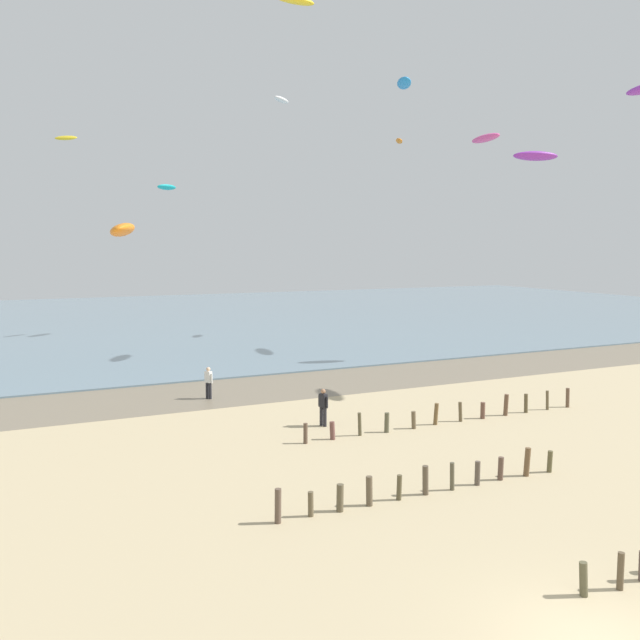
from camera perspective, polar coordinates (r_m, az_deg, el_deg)
The scene contains 14 objects.
wet_sand_strip at distance 36.80m, azimuth -7.78°, elevation -6.24°, with size 120.00×6.90×0.01m, color #7A6D59.
sea at distance 74.01m, azimuth -16.44°, elevation -0.03°, with size 160.00×70.00×0.10m, color slate.
groyne_mid at distance 21.92m, azimuth 8.97°, elevation -13.91°, with size 10.61×0.32×1.04m.
groyne_far at distance 30.59m, azimuth 11.38°, elevation -8.07°, with size 14.64×0.35×1.04m.
person_nearest_camera at distance 29.41m, azimuth 0.28°, elevation -7.59°, with size 0.34×0.53×1.71m.
person_by_waterline at distance 35.08m, azimuth -9.78°, elevation -5.38°, with size 0.37×0.51×1.71m.
kite_aloft_0 at distance 49.36m, azimuth 7.41°, elevation 19.96°, with size 3.01×0.96×0.48m, color #2384D1.
kite_aloft_1 at distance 60.09m, azimuth 6.98°, elevation 15.37°, with size 1.90×0.61×0.30m, color orange.
kite_aloft_2 at distance 31.18m, azimuth -16.98°, elevation 7.60°, with size 3.35×1.07×0.54m, color orange.
kite_aloft_5 at distance 60.70m, azimuth -13.34°, elevation 11.31°, with size 2.25×0.72×0.36m, color #19B2B7.
kite_aloft_8 at distance 48.36m, azimuth 18.44°, elevation 13.53°, with size 3.34×1.07×0.53m, color purple.
kite_aloft_10 at distance 61.41m, azimuth -3.43°, elevation 18.78°, with size 2.63×0.84×0.42m, color white.
kite_aloft_12 at distance 59.76m, azimuth -21.46°, elevation 14.69°, with size 1.98×0.63×0.32m, color yellow.
kite_aloft_13 at distance 52.41m, azimuth 14.36°, elevation 15.24°, with size 3.46×1.11×0.55m, color #E54C99.
Camera 1 is at (-10.29, -8.77, 8.04)m, focal length 36.37 mm.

